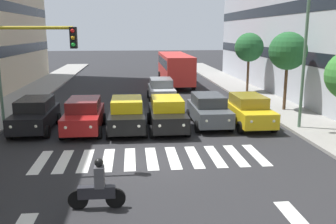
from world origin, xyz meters
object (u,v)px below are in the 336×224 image
object	(u,v)px
bus_behind_traffic	(175,66)
street_lamp_right	(4,37)
car_1	(209,110)
car_3	(127,114)
motorcycle_with_rider	(98,188)
street_tree_2	(249,47)
car_0	(249,110)
street_lamp_left	(298,42)
street_tree_1	(288,51)
car_4	(84,115)
car_row2_0	(161,90)
car_5	(35,114)
car_2	(167,114)

from	to	relation	value
bus_behind_traffic	street_lamp_right	distance (m)	18.69
car_1	car_3	xyz separation A→B (m)	(4.55, 0.71, 0.00)
motorcycle_with_rider	street_tree_2	bearing A→B (deg)	-118.53
car_0	bus_behind_traffic	bearing A→B (deg)	-82.49
street_lamp_left	street_tree_2	xyz separation A→B (m)	(-1.35, -12.08, -0.77)
motorcycle_with_rider	street_tree_1	xyz separation A→B (m)	(-11.02, -12.52, 3.30)
motorcycle_with_rider	car_4	bearing A→B (deg)	-80.55
car_3	street_lamp_right	xyz separation A→B (m)	(6.65, -2.29, 3.98)
car_3	street_tree_2	size ratio (longest dim) A/B	0.90
car_row2_0	car_5	bearing A→B (deg)	46.55
car_2	car_4	xyz separation A→B (m)	(4.39, -0.10, 0.00)
car_4	car_5	world-z (taller)	same
car_4	car_row2_0	bearing A→B (deg)	-120.27
car_4	car_2	bearing A→B (deg)	178.67
car_3	street_lamp_left	xyz separation A→B (m)	(-8.81, 0.75, 3.75)
street_lamp_right	street_tree_2	bearing A→B (deg)	-151.72
bus_behind_traffic	car_2	bearing A→B (deg)	81.92
car_5	street_tree_1	size ratio (longest dim) A/B	0.88
car_1	street_lamp_left	distance (m)	5.86
car_3	car_4	size ratio (longest dim) A/B	1.00
street_lamp_right	street_tree_2	size ratio (longest dim) A/B	1.57
car_row2_0	car_4	bearing A→B (deg)	59.73
car_1	bus_behind_traffic	distance (m)	16.27
street_lamp_left	car_3	bearing A→B (deg)	-4.85
car_2	street_lamp_right	world-z (taller)	street_lamp_right
car_3	motorcycle_with_rider	distance (m)	8.83
motorcycle_with_rider	street_lamp_left	world-z (taller)	street_lamp_left
bus_behind_traffic	car_4	bearing A→B (deg)	68.06
car_2	car_4	bearing A→B (deg)	-1.33
car_2	street_tree_2	bearing A→B (deg)	-125.21
car_3	street_lamp_right	size ratio (longest dim) A/B	0.57
bus_behind_traffic	street_lamp_right	xyz separation A→B (m)	(11.20, 14.66, 3.00)
car_2	street_lamp_right	distance (m)	9.92
car_0	street_tree_2	distance (m)	11.88
motorcycle_with_rider	street_tree_2	world-z (taller)	street_tree_2
car_row2_0	street_lamp_left	distance (m)	11.57
motorcycle_with_rider	street_lamp_left	xyz separation A→B (m)	(-9.59, -8.04, 3.99)
car_2	street_lamp_left	size ratio (longest dim) A/B	0.60
bus_behind_traffic	car_0	bearing A→B (deg)	97.51
car_1	bus_behind_traffic	world-z (taller)	bus_behind_traffic
motorcycle_with_rider	street_lamp_right	distance (m)	13.23
motorcycle_with_rider	street_tree_1	bearing A→B (deg)	-131.37
car_row2_0	street_tree_1	world-z (taller)	street_tree_1
street_tree_2	street_lamp_right	bearing A→B (deg)	28.28
street_tree_2	street_lamp_left	bearing A→B (deg)	83.62
car_row2_0	street_lamp_right	xyz separation A→B (m)	(9.14, 5.90, 3.98)
car_2	street_tree_2	world-z (taller)	street_tree_2
car_3	car_5	world-z (taller)	same
car_1	car_4	size ratio (longest dim) A/B	1.00
car_row2_0	car_1	bearing A→B (deg)	105.46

